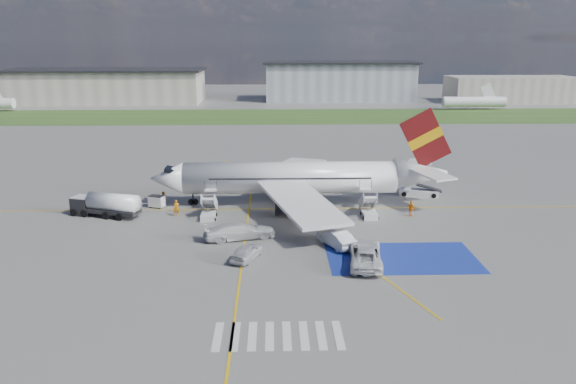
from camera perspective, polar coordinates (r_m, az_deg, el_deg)
name	(u,v)px	position (r m, az deg, el deg)	size (l,w,h in m)	color
ground	(294,244)	(56.64, 0.63, -5.29)	(400.00, 400.00, 0.00)	#60605E
grass_strip	(280,116)	(149.30, -0.77, 7.70)	(400.00, 30.00, 0.01)	#2D4C1E
taxiway_line_main	(290,209)	(67.99, 0.25, -1.71)	(120.00, 0.20, 0.01)	gold
taxiway_line_cross	(239,287)	(47.46, -5.03, -9.59)	(0.20, 60.00, 0.01)	gold
taxiway_line_diag	(290,209)	(67.99, 0.25, -1.71)	(0.20, 60.00, 0.01)	gold
staging_box	(402,258)	(54.24, 11.48, -6.57)	(14.00, 8.00, 0.01)	navy
crosswalk	(278,336)	(40.27, -1.00, -14.39)	(9.00, 4.00, 0.01)	silver
terminal_west	(107,86)	(191.03, -17.95, 10.16)	(60.00, 22.00, 10.00)	gray
terminal_centre	(339,82)	(189.75, 5.21, 11.10)	(48.00, 18.00, 12.00)	gray
terminal_east	(511,89)	(197.33, 21.75, 9.67)	(40.00, 16.00, 8.00)	gray
airliner	(302,178)	(69.07, 1.44, 1.47)	(36.81, 32.95, 11.92)	silver
airstairs_fwd	(209,213)	(65.05, -8.06, -2.10)	(1.90, 5.20, 3.60)	silver
airstairs_aft	(369,211)	(65.57, 8.23, -1.96)	(1.90, 5.20, 3.60)	silver
fuel_tanker	(106,206)	(68.18, -18.01, -1.41)	(8.49, 4.62, 2.81)	black
gpu_cart	(157,202)	(70.23, -13.20, -1.00)	(2.06, 1.66, 1.50)	silver
belt_loader	(419,193)	(75.47, 13.18, -0.07)	(5.59, 2.96, 1.61)	silver
car_silver_a	(247,252)	(52.72, -4.21, -6.07)	(1.78, 4.43, 1.51)	#ADAFB4
car_silver_b	(336,238)	(55.98, 4.91, -4.70)	(1.76, 5.04, 1.66)	silver
van_white_a	(366,251)	(52.24, 7.88, -5.91)	(2.84, 6.15, 2.31)	silver
van_white_b	(240,229)	(57.91, -4.92, -3.73)	(2.27, 5.58, 2.19)	silver
crew_fwd	(177,208)	(66.29, -11.26, -1.61)	(0.70, 0.46, 1.92)	orange
crew_nose	(164,198)	(70.95, -12.52, -0.63)	(0.85, 0.66, 1.74)	orange
crew_aft	(411,209)	(66.45, 12.38, -1.65)	(1.10, 0.46, 1.87)	orange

